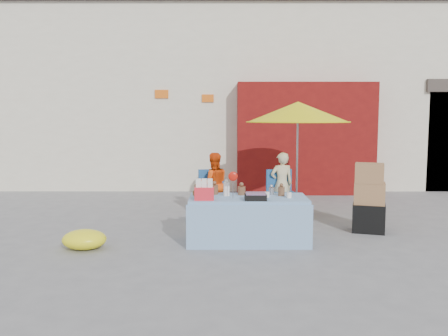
{
  "coord_description": "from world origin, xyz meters",
  "views": [
    {
      "loc": [
        0.3,
        -6.91,
        1.82
      ],
      "look_at": [
        0.29,
        0.6,
        1.0
      ],
      "focal_mm": 38.0,
      "sensor_mm": 36.0,
      "label": 1
    }
  ],
  "objects_px": {
    "chair_left": "(213,203)",
    "box_stack": "(369,200)",
    "market_table": "(248,219)",
    "chair_right": "(282,203)",
    "vendor_orange": "(214,184)",
    "umbrella": "(298,112)",
    "vendor_beige": "(282,184)"
  },
  "relations": [
    {
      "from": "vendor_orange",
      "to": "box_stack",
      "type": "height_order",
      "value": "vendor_orange"
    },
    {
      "from": "chair_right",
      "to": "box_stack",
      "type": "bearing_deg",
      "value": -53.27
    },
    {
      "from": "vendor_orange",
      "to": "vendor_beige",
      "type": "xyz_separation_m",
      "value": [
        1.25,
        0.0,
        0.0
      ]
    },
    {
      "from": "vendor_beige",
      "to": "vendor_orange",
      "type": "bearing_deg",
      "value": -11.25
    },
    {
      "from": "chair_left",
      "to": "vendor_beige",
      "type": "distance_m",
      "value": 1.3
    },
    {
      "from": "vendor_beige",
      "to": "umbrella",
      "type": "distance_m",
      "value": 1.35
    },
    {
      "from": "chair_right",
      "to": "vendor_orange",
      "type": "xyz_separation_m",
      "value": [
        -1.25,
        0.13,
        0.33
      ]
    },
    {
      "from": "chair_right",
      "to": "chair_left",
      "type": "bearing_deg",
      "value": 168.75
    },
    {
      "from": "chair_left",
      "to": "chair_right",
      "type": "height_order",
      "value": "same"
    },
    {
      "from": "chair_left",
      "to": "box_stack",
      "type": "bearing_deg",
      "value": -35.36
    },
    {
      "from": "chair_right",
      "to": "vendor_beige",
      "type": "bearing_deg",
      "value": 77.44
    },
    {
      "from": "vendor_beige",
      "to": "box_stack",
      "type": "height_order",
      "value": "vendor_beige"
    },
    {
      "from": "chair_left",
      "to": "chair_right",
      "type": "bearing_deg",
      "value": -11.25
    },
    {
      "from": "chair_right",
      "to": "umbrella",
      "type": "xyz_separation_m",
      "value": [
        0.3,
        0.28,
        1.64
      ]
    },
    {
      "from": "vendor_orange",
      "to": "umbrella",
      "type": "xyz_separation_m",
      "value": [
        1.55,
        0.15,
        1.31
      ]
    },
    {
      "from": "vendor_orange",
      "to": "chair_right",
      "type": "bearing_deg",
      "value": 162.6
    },
    {
      "from": "vendor_beige",
      "to": "umbrella",
      "type": "relative_size",
      "value": 0.56
    },
    {
      "from": "umbrella",
      "to": "box_stack",
      "type": "distance_m",
      "value": 2.18
    },
    {
      "from": "vendor_beige",
      "to": "umbrella",
      "type": "xyz_separation_m",
      "value": [
        0.3,
        0.15,
        1.31
      ]
    },
    {
      "from": "market_table",
      "to": "chair_left",
      "type": "distance_m",
      "value": 1.82
    },
    {
      "from": "chair_right",
      "to": "umbrella",
      "type": "relative_size",
      "value": 0.41
    },
    {
      "from": "market_table",
      "to": "vendor_beige",
      "type": "relative_size",
      "value": 1.49
    },
    {
      "from": "market_table",
      "to": "vendor_orange",
      "type": "height_order",
      "value": "vendor_orange"
    },
    {
      "from": "umbrella",
      "to": "box_stack",
      "type": "xyz_separation_m",
      "value": [
        0.93,
        -1.4,
        -1.39
      ]
    },
    {
      "from": "chair_right",
      "to": "vendor_beige",
      "type": "height_order",
      "value": "vendor_beige"
    },
    {
      "from": "market_table",
      "to": "chair_right",
      "type": "bearing_deg",
      "value": 67.59
    },
    {
      "from": "vendor_orange",
      "to": "box_stack",
      "type": "relative_size",
      "value": 1.07
    },
    {
      "from": "vendor_orange",
      "to": "umbrella",
      "type": "height_order",
      "value": "umbrella"
    },
    {
      "from": "market_table",
      "to": "chair_right",
      "type": "distance_m",
      "value": 1.88
    },
    {
      "from": "vendor_orange",
      "to": "umbrella",
      "type": "distance_m",
      "value": 2.04
    },
    {
      "from": "box_stack",
      "to": "chair_left",
      "type": "bearing_deg",
      "value": 155.89
    },
    {
      "from": "chair_left",
      "to": "chair_right",
      "type": "xyz_separation_m",
      "value": [
        1.25,
        0.0,
        0.0
      ]
    }
  ]
}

